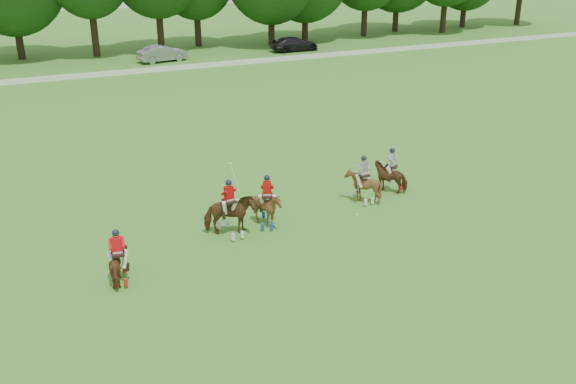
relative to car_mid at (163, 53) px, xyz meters
name	(u,v)px	position (x,y,z in m)	size (l,w,h in m)	color
ground	(307,270)	(-5.31, -42.50, -0.78)	(180.00, 180.00, 0.00)	#347120
boundary_rail	(116,73)	(-5.31, -4.50, -0.56)	(120.00, 0.10, 0.44)	white
car_mid	(163,53)	(0.00, 0.00, 0.00)	(1.65, 4.73, 1.56)	gray
car_right	(294,44)	(13.98, 0.00, -0.04)	(2.07, 5.10, 1.48)	black
polo_red_a	(119,264)	(-11.82, -40.49, -0.04)	(1.02, 1.68, 2.08)	#4E2B14
polo_red_b	(230,215)	(-6.90, -38.48, 0.12)	(1.94, 1.73, 2.99)	#4E2B14
polo_red_c	(267,208)	(-5.14, -38.27, 0.05)	(1.78, 1.86, 2.31)	#4E2B14
polo_stripe_a	(391,176)	(1.84, -37.07, -0.01)	(1.77, 1.77, 2.18)	#4E2B14
polo_stripe_b	(363,185)	(-0.11, -37.70, 0.03)	(1.35, 1.49, 2.27)	#4E2B14
polo_ball	(357,215)	(-1.12, -38.99, -0.73)	(0.09, 0.09, 0.09)	white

